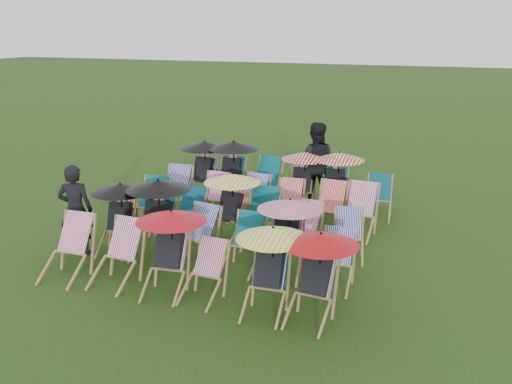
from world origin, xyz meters
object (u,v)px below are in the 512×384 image
(deckchair_0, at_px, (66,249))
(person_rear, at_px, (315,163))
(deckchair_5, at_px, (314,276))
(person_left, at_px, (76,210))
(deckchair_29, at_px, (378,198))

(deckchair_0, bearing_deg, person_rear, 61.42)
(deckchair_5, xyz_separation_m, person_left, (-4.44, 0.79, 0.16))
(person_left, relative_size, person_rear, 0.88)
(deckchair_5, distance_m, person_rear, 5.31)
(deckchair_29, bearing_deg, deckchair_0, -136.95)
(deckchair_29, height_order, person_rear, person_rear)
(deckchair_0, bearing_deg, deckchair_29, 47.04)
(deckchair_5, xyz_separation_m, person_rear, (-1.38, 5.12, 0.27))
(deckchair_29, relative_size, person_left, 0.53)
(deckchair_5, relative_size, deckchair_29, 1.44)
(deckchair_5, relative_size, person_left, 0.76)
(deckchair_0, xyz_separation_m, deckchair_5, (3.99, 0.06, 0.16))
(deckchair_29, bearing_deg, person_left, -145.65)
(person_left, xyz_separation_m, person_rear, (3.06, 4.33, 0.11))
(person_left, bearing_deg, deckchair_5, 151.49)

